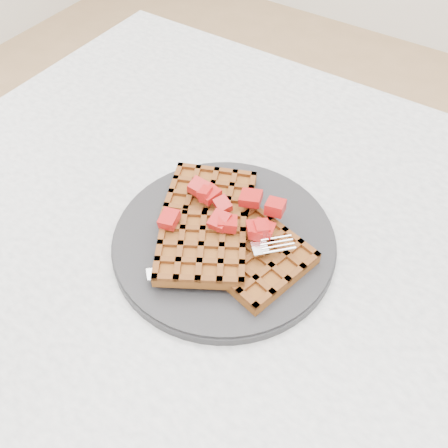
% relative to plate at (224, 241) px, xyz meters
% --- Properties ---
extents(table, '(1.20, 0.80, 0.75)m').
position_rel_plate_xyz_m(table, '(0.12, 0.02, -0.12)').
color(table, silver).
rests_on(table, ground).
extents(plate, '(0.27, 0.27, 0.02)m').
position_rel_plate_xyz_m(plate, '(0.00, 0.00, 0.00)').
color(plate, black).
rests_on(plate, table).
extents(waffles, '(0.23, 0.21, 0.03)m').
position_rel_plate_xyz_m(waffles, '(0.00, -0.00, 0.02)').
color(waffles, brown).
rests_on(waffles, plate).
extents(strawberry_pile, '(0.15, 0.15, 0.02)m').
position_rel_plate_xyz_m(strawberry_pile, '(0.00, 0.00, 0.05)').
color(strawberry_pile, maroon).
rests_on(strawberry_pile, waffles).
extents(fork, '(0.14, 0.14, 0.02)m').
position_rel_plate_xyz_m(fork, '(0.03, -0.03, 0.02)').
color(fork, silver).
rests_on(fork, plate).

